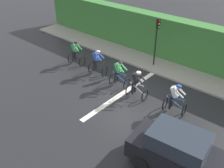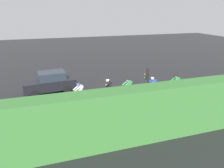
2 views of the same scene
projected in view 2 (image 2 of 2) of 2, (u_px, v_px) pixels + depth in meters
ground_plane at (116, 99)px, 16.09m from camera, size 80.00×80.00×0.00m
sidewalk_kerb at (168, 120)px, 12.83m from camera, size 2.80×21.18×0.12m
stone_wall_low at (177, 123)px, 11.92m from camera, size 0.44×21.18×0.70m
hedge_wall at (182, 108)px, 11.27m from camera, size 1.10×21.18×2.96m
road_marking_stop_line at (119, 98)px, 16.16m from camera, size 7.00×0.30×0.01m
cyclist_lead at (176, 85)px, 16.77m from camera, size 0.79×1.14×1.66m
cyclist_second at (153, 87)px, 16.24m from camera, size 0.87×1.19×1.66m
cyclist_mid at (128, 89)px, 15.87m from camera, size 0.78×1.14×1.66m
cyclist_fourth at (109, 90)px, 15.72m from camera, size 0.76×1.13×1.66m
cyclist_trailing at (80, 94)px, 14.94m from camera, size 0.82×1.16×1.66m
car_black at (50, 82)px, 17.14m from camera, size 2.20×4.25×1.76m
traffic_light_near_crossing at (147, 87)px, 12.21m from camera, size 0.27×0.29×3.34m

